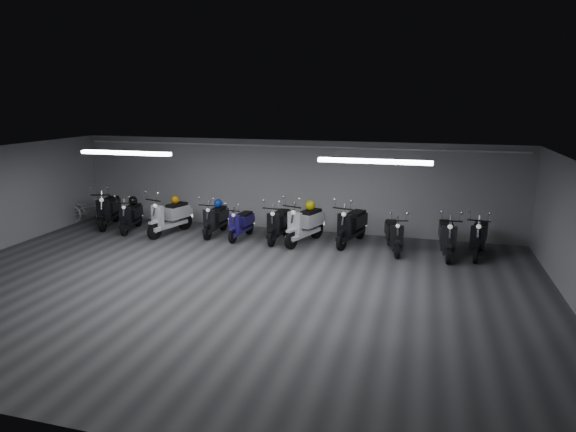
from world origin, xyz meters
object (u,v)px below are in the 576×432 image
(helmet_3, at_px, (310,205))
(scooter_9, at_px, (448,231))
(scooter_5, at_px, (279,218))
(scooter_3, at_px, (215,214))
(scooter_4, at_px, (241,219))
(scooter_1, at_px, (131,211))
(scooter_7, at_px, (352,220))
(scooter_8, at_px, (394,230))
(scooter_0, at_px, (108,205))
(helmet_1, at_px, (133,201))
(helmet_0, at_px, (218,203))
(scooter_6, at_px, (305,218))
(scooter_2, at_px, (169,211))
(scooter_10, at_px, (480,231))
(bicycle, at_px, (88,207))
(helmet_2, at_px, (175,200))

(helmet_3, bearing_deg, scooter_9, -6.40)
(scooter_5, bearing_deg, scooter_3, -178.61)
(scooter_4, height_order, scooter_5, scooter_5)
(scooter_1, bearing_deg, helmet_3, -7.11)
(scooter_7, height_order, scooter_8, scooter_7)
(scooter_0, relative_size, scooter_7, 1.00)
(scooter_5, distance_m, helmet_1, 4.78)
(scooter_3, distance_m, scooter_7, 4.09)
(scooter_8, distance_m, helmet_0, 5.31)
(scooter_0, xyz_separation_m, scooter_8, (9.00, -0.26, -0.10))
(scooter_4, bearing_deg, scooter_1, -171.45)
(scooter_4, height_order, helmet_3, helmet_3)
(scooter_6, bearing_deg, scooter_3, -163.00)
(scooter_0, relative_size, scooter_2, 0.99)
(scooter_7, relative_size, helmet_1, 6.70)
(scooter_2, relative_size, helmet_3, 6.71)
(scooter_10, bearing_deg, helmet_3, -172.36)
(scooter_3, distance_m, scooter_9, 6.65)
(scooter_8, relative_size, helmet_0, 6.25)
(scooter_5, xyz_separation_m, scooter_6, (0.78, -0.07, 0.07))
(scooter_5, distance_m, bicycle, 6.59)
(scooter_7, distance_m, bicycle, 8.67)
(scooter_3, relative_size, helmet_3, 5.93)
(scooter_0, height_order, scooter_1, scooter_0)
(scooter_8, bearing_deg, scooter_4, 165.23)
(scooter_10, distance_m, helmet_0, 7.45)
(scooter_8, xyz_separation_m, scooter_10, (2.16, 0.19, 0.06))
(scooter_0, relative_size, scooter_8, 1.16)
(scooter_7, height_order, scooter_10, scooter_7)
(scooter_0, relative_size, scooter_4, 1.22)
(scooter_3, bearing_deg, scooter_2, -166.88)
(scooter_2, distance_m, scooter_7, 5.48)
(scooter_0, relative_size, helmet_3, 6.64)
(scooter_6, relative_size, helmet_2, 7.63)
(scooter_2, xyz_separation_m, scooter_4, (2.25, 0.14, -0.13))
(scooter_6, bearing_deg, scooter_2, -158.04)
(scooter_10, bearing_deg, scooter_6, -169.12)
(scooter_2, distance_m, scooter_10, 8.82)
(scooter_2, bearing_deg, scooter_6, 17.62)
(helmet_2, bearing_deg, helmet_1, -178.98)
(scooter_4, distance_m, scooter_6, 1.92)
(scooter_0, xyz_separation_m, helmet_3, (6.60, 0.12, 0.34))
(scooter_10, xyz_separation_m, helmet_3, (-4.56, 0.19, 0.38))
(scooter_5, relative_size, bicycle, 1.04)
(scooter_3, bearing_deg, helmet_1, -177.82)
(scooter_1, distance_m, scooter_8, 8.00)
(scooter_1, bearing_deg, scooter_5, -8.65)
(scooter_6, xyz_separation_m, helmet_0, (-2.79, 0.37, 0.19))
(scooter_4, bearing_deg, scooter_9, 5.06)
(helmet_3, bearing_deg, scooter_8, -8.97)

